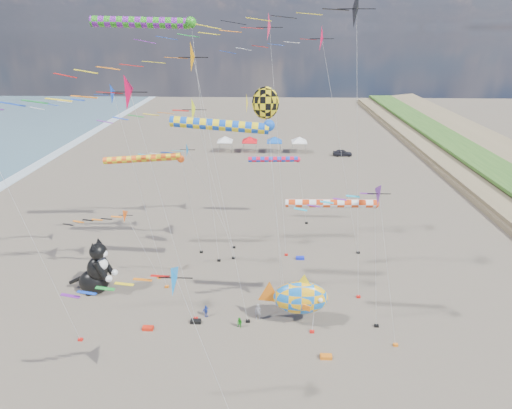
{
  "coord_description": "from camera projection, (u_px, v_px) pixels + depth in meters",
  "views": [
    {
      "loc": [
        2.78,
        -18.77,
        23.36
      ],
      "look_at": [
        1.8,
        12.0,
        9.66
      ],
      "focal_mm": 28.0,
      "sensor_mm": 36.0,
      "label": 1
    }
  ],
  "objects": [
    {
      "name": "delta_kite_8",
      "position": [
        193.0,
        111.0,
        37.55
      ],
      "size": [
        11.6,
        2.56,
        17.67
      ],
      "color": "#D9ED1A",
      "rests_on": "ground"
    },
    {
      "name": "child_blue",
      "position": [
        206.0,
        311.0,
        35.0
      ],
      "size": [
        0.71,
        0.66,
        1.17
      ],
      "primitive_type": "imported",
      "rotation": [
        0.0,
        0.0,
        0.71
      ],
      "color": "#263FAC",
      "rests_on": "ground"
    },
    {
      "name": "windsock_2",
      "position": [
        226.0,
        126.0,
        31.36
      ],
      "size": [
        9.47,
        0.92,
        16.79
      ],
      "color": "blue",
      "rests_on": "ground"
    },
    {
      "name": "delta_kite_11",
      "position": [
        343.0,
        11.0,
        27.86
      ],
      "size": [
        13.93,
        3.02,
        26.18
      ],
      "color": "black",
      "rests_on": "ground"
    },
    {
      "name": "kite_bag_0",
      "position": [
        148.0,
        328.0,
        33.64
      ],
      "size": [
        0.9,
        0.44,
        0.3
      ],
      "primitive_type": "cube",
      "color": "red",
      "rests_on": "ground"
    },
    {
      "name": "delta_kite_9",
      "position": [
        323.0,
        41.0,
        36.18
      ],
      "size": [
        13.58,
        2.48,
        23.73
      ],
      "color": "#ED0A3F",
      "rests_on": "ground"
    },
    {
      "name": "windsock_3",
      "position": [
        335.0,
        204.0,
        29.53
      ],
      "size": [
        8.26,
        0.65,
        11.78
      ],
      "color": "#E43F10",
      "rests_on": "ground"
    },
    {
      "name": "delta_kite_0",
      "position": [
        375.0,
        202.0,
        26.95
      ],
      "size": [
        7.83,
        1.8,
        13.84
      ],
      "color": "#681EA0",
      "rests_on": "ground"
    },
    {
      "name": "angelfish_kite",
      "position": [
        263.0,
        105.0,
        32.52
      ],
      "size": [
        3.74,
        3.02,
        19.04
      ],
      "color": "yellow",
      "rests_on": "ground"
    },
    {
      "name": "windsock_1",
      "position": [
        146.0,
        159.0,
        40.85
      ],
      "size": [
        9.66,
        0.77,
        11.45
      ],
      "color": "#F95014",
      "rests_on": "ground"
    },
    {
      "name": "delta_kite_10",
      "position": [
        107.0,
        220.0,
        38.03
      ],
      "size": [
        9.06,
        1.55,
        7.8
      ],
      "color": "#E64E0F",
      "rests_on": "ground"
    },
    {
      "name": "delta_kite_5",
      "position": [
        119.0,
        96.0,
        27.24
      ],
      "size": [
        13.93,
        2.76,
        20.69
      ],
      "color": "#CB053B",
      "rests_on": "ground"
    },
    {
      "name": "kite_bag_3",
      "position": [
        300.0,
        258.0,
        43.85
      ],
      "size": [
        0.9,
        0.44,
        0.3
      ],
      "primitive_type": "cube",
      "color": "#1322C7",
      "rests_on": "ground"
    },
    {
      "name": "windsock_4",
      "position": [
        147.0,
        23.0,
        34.08
      ],
      "size": [
        10.17,
        0.94,
        24.21
      ],
      "color": "#28951B",
      "rests_on": "ground"
    },
    {
      "name": "cat_inflatable",
      "position": [
        94.0,
        266.0,
        37.49
      ],
      "size": [
        4.47,
        2.7,
        5.67
      ],
      "primitive_type": null,
      "rotation": [
        0.0,
        0.0,
        -0.15
      ],
      "color": "black",
      "rests_on": "ground"
    },
    {
      "name": "ground",
      "position": [
        224.0,
        408.0,
        26.72
      ],
      "size": [
        260.0,
        260.0,
        0.0
      ],
      "primitive_type": "plane",
      "color": "brown",
      "rests_on": "ground"
    },
    {
      "name": "child_green",
      "position": [
        240.0,
        323.0,
        33.7
      ],
      "size": [
        0.63,
        0.59,
        1.02
      ],
      "primitive_type": "imported",
      "rotation": [
        0.0,
        0.0,
        -0.54
      ],
      "color": "#1E911B",
      "rests_on": "ground"
    },
    {
      "name": "parked_car",
      "position": [
        342.0,
        153.0,
        78.92
      ],
      "size": [
        3.81,
        1.65,
        1.28
      ],
      "primitive_type": "imported",
      "rotation": [
        0.0,
        0.0,
        1.53
      ],
      "color": "#26262D",
      "rests_on": "ground"
    },
    {
      "name": "delta_kite_4",
      "position": [
        253.0,
        30.0,
        35.33
      ],
      "size": [
        14.06,
        2.65,
        24.78
      ],
      "color": "#E52349",
      "rests_on": "ground"
    },
    {
      "name": "delta_kite_7",
      "position": [
        165.0,
        283.0,
        20.95
      ],
      "size": [
        8.8,
        2.0,
        12.38
      ],
      "color": "#0E7FE2",
      "rests_on": "ground"
    },
    {
      "name": "kite_bag_1",
      "position": [
        196.0,
        321.0,
        34.4
      ],
      "size": [
        0.9,
        0.44,
        0.3
      ],
      "primitive_type": "cube",
      "color": "black",
      "rests_on": "ground"
    },
    {
      "name": "person_adult",
      "position": [
        258.0,
        312.0,
        34.56
      ],
      "size": [
        0.59,
        0.4,
        1.58
      ],
      "primitive_type": "imported",
      "rotation": [
        0.0,
        0.0,
        -0.04
      ],
      "color": "slate",
      "rests_on": "ground"
    },
    {
      "name": "delta_kite_3",
      "position": [
        178.0,
        62.0,
        26.02
      ],
      "size": [
        12.1,
        2.21,
        22.74
      ],
      "color": "orange",
      "rests_on": "ground"
    },
    {
      "name": "delta_kite_1",
      "position": [
        105.0,
        99.0,
        31.87
      ],
      "size": [
        8.87,
        1.85,
        19.45
      ],
      "color": "#113BB4",
      "rests_on": "ground"
    },
    {
      "name": "kite_bag_2",
      "position": [
        326.0,
        357.0,
        30.72
      ],
      "size": [
        0.9,
        0.44,
        0.3
      ],
      "primitive_type": "cube",
      "color": "orange",
      "rests_on": "ground"
    },
    {
      "name": "windsock_0",
      "position": [
        276.0,
        160.0,
        48.47
      ],
      "size": [
        7.68,
        0.71,
        9.05
      ],
      "color": "red",
      "rests_on": "ground"
    },
    {
      "name": "fish_inflatable",
      "position": [
        300.0,
        298.0,
        33.17
      ],
      "size": [
        6.12,
        2.39,
        5.11
      ],
      "color": "blue",
      "rests_on": "ground"
    },
    {
      "name": "tent_row",
      "position": [
        262.0,
        137.0,
        80.19
      ],
      "size": [
        19.2,
        4.2,
        3.8
      ],
      "color": "white",
      "rests_on": "ground"
    },
    {
      "name": "delta_kite_6",
      "position": [
        179.0,
        153.0,
        41.68
      ],
      "size": [
        11.37,
        1.78,
        12.68
      ],
      "color": "#0C75C3",
      "rests_on": "ground"
    }
  ]
}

